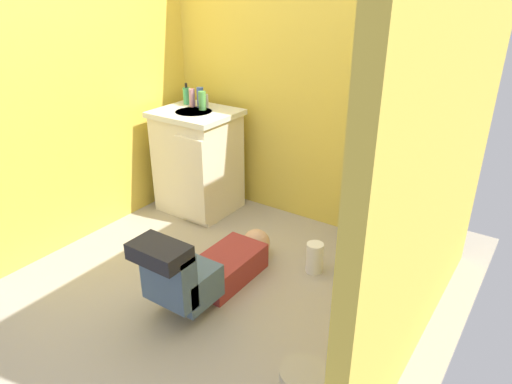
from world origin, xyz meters
The scene contains 16 objects.
ground_plane centered at (0.00, 0.00, -0.02)m, with size 2.79×2.91×0.04m, color #A29989.
wall_back centered at (0.00, 1.00, 1.20)m, with size 2.45×0.08×2.40m, color gold.
wall_left centered at (-1.19, 0.00, 1.20)m, with size 0.08×1.91×2.40m, color gold.
wall_right centered at (1.19, 0.00, 1.20)m, with size 0.08×1.91×2.40m, color gold.
toilet centered at (0.76, 0.65, 0.37)m, with size 0.36×0.46×0.75m.
vanity_cabinet centered at (-0.75, 0.62, 0.42)m, with size 0.60×0.53×0.82m.
faucet centered at (-0.75, 0.76, 0.87)m, with size 0.02×0.02×0.10m, color silver.
person_plumber centered at (0.04, -0.23, 0.18)m, with size 0.39×1.06×0.52m.
tissue_box centered at (0.72, 0.74, 0.80)m, with size 0.22×0.11×0.10m, color silver.
toiletry_bag centered at (0.87, 0.74, 0.81)m, with size 0.12×0.09×0.11m, color #33598C.
soap_dispenser centered at (-0.94, 0.74, 0.89)m, with size 0.06×0.06×0.17m.
bottle_pink centered at (-0.85, 0.70, 0.89)m, with size 0.05×0.05×0.14m, color pink.
bottle_blue centered at (-0.79, 0.73, 0.90)m, with size 0.05×0.05×0.15m, color #425EBB.
bottle_green centered at (-0.72, 0.68, 0.89)m, with size 0.06×0.06×0.14m, color #4C974A.
paper_towel_roll centered at (0.46, 0.33, 0.10)m, with size 0.11×0.11×0.20m, color white.
toilet_paper_roll centered at (0.99, -0.09, 0.05)m, with size 0.11×0.11×0.10m, color white.
Camera 1 is at (1.58, -1.99, 1.76)m, focal length 32.76 mm.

